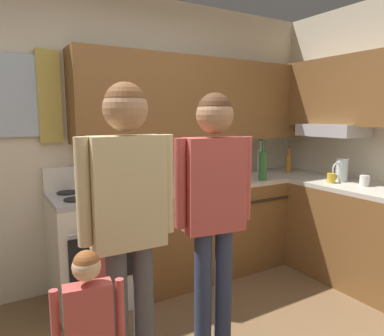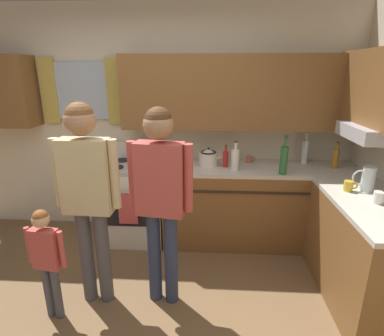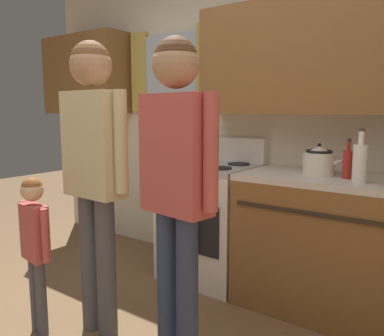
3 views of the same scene
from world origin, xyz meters
name	(u,v)px [view 2 (image 2 of 3)]	position (x,y,z in m)	size (l,w,h in m)	color
back_wall_unit	(159,111)	(0.09, 1.81, 1.46)	(4.60, 0.42, 2.60)	beige
kitchen_counter_run	(291,219)	(1.51, 1.21, 0.45)	(2.13, 1.83, 0.90)	brown
stove_oven	(136,200)	(-0.18, 1.54, 0.47)	(0.66, 0.67, 1.10)	silver
bottle_wine_green	(284,160)	(1.41, 1.30, 1.05)	(0.08, 0.08, 0.39)	#2D6633
bottle_milk_white	(235,159)	(0.93, 1.39, 1.02)	(0.08, 0.08, 0.31)	white
bottle_sauce_red	(225,159)	(0.84, 1.51, 0.99)	(0.06, 0.06, 0.25)	red
bottle_oil_amber	(335,158)	(2.00, 1.54, 1.01)	(0.06, 0.06, 0.29)	#B27223
bottle_tall_clear	(305,151)	(1.73, 1.70, 1.04)	(0.07, 0.07, 0.37)	silver
cup_terracotta	(249,159)	(1.11, 1.69, 0.94)	(0.11, 0.07, 0.08)	#B76642
mug_ceramic_white	(379,197)	(2.00, 0.63, 0.95)	(0.13, 0.08, 0.09)	white
mug_mustard_yellow	(349,186)	(1.87, 0.88, 0.95)	(0.12, 0.08, 0.09)	gold
stovetop_kettle	(208,157)	(0.65, 1.53, 1.00)	(0.27, 0.20, 0.21)	silver
water_pitcher	(368,179)	(2.02, 0.88, 1.01)	(0.19, 0.11, 0.22)	silver
adult_holding_child	(87,184)	(-0.27, 0.48, 1.06)	(0.52, 0.23, 1.69)	#4C4C51
adult_in_plaid	(160,187)	(0.29, 0.51, 1.04)	(0.51, 0.22, 1.66)	#2D3856
small_child	(46,253)	(-0.55, 0.26, 0.59)	(0.32, 0.13, 0.94)	#4C4C56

